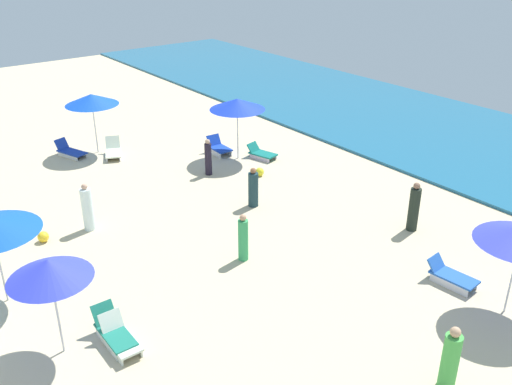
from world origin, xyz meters
The scene contains 19 objects.
ocean centered at (0.00, 24.58, 0.06)m, with size 60.00×10.85×0.12m, color #21658A.
umbrella_0 centered at (-4.97, 14.69, 2.46)m, with size 2.38×2.38×2.70m.
lounge_chair_0_0 centered at (-5.94, 14.33, 0.29)m, with size 1.25×0.71×0.76m.
lounge_chair_0_1 centered at (-4.36, 15.52, 0.22)m, with size 1.41×0.93×0.60m.
umbrella_1 centered at (-9.46, 10.09, 2.46)m, with size 2.32×2.32×2.70m.
lounge_chair_1_0 centered at (-9.76, 8.93, 0.23)m, with size 1.60×1.05×0.70m.
lounge_chair_1_1 centered at (-8.55, 10.43, 0.25)m, with size 1.57×1.17×0.75m.
umbrella_3 centered at (2.62, 4.02, 2.32)m, with size 1.93×1.93×2.57m.
lounge_chair_3_0 centered at (3.04, 5.13, 0.28)m, with size 1.50×0.59×0.77m.
lounge_chair_3_1 centered at (3.33, 5.16, 0.26)m, with size 1.31×0.60×0.73m.
lounge_chair_4_0 centered at (6.59, 13.80, 0.26)m, with size 1.45×0.74×0.65m.
beachgoer_0 centered at (-2.77, 6.92, 0.78)m, with size 0.41×0.41×1.68m.
beachgoer_1 centered at (3.87, 15.50, 0.80)m, with size 0.46×0.46×1.73m.
beachgoer_2 centered at (1.92, 9.90, 0.72)m, with size 0.39×0.39×1.54m.
beachgoer_3 centered at (8.92, 10.30, 0.75)m, with size 0.50×0.50×1.62m.
beachgoer_4 centered at (-4.24, 12.67, 0.73)m, with size 0.38×0.38×1.53m.
beachgoer_6 centered at (-0.82, 12.37, 0.69)m, with size 0.45×0.45×1.50m.
beach_ball_0 centered at (-2.89, 5.40, 0.18)m, with size 0.36×0.36×0.36m, color yellow.
beach_ball_1 centered at (-2.83, 14.24, 0.17)m, with size 0.35×0.35×0.35m, color yellow.
Camera 1 is at (13.81, 1.22, 9.19)m, focal length 39.35 mm.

